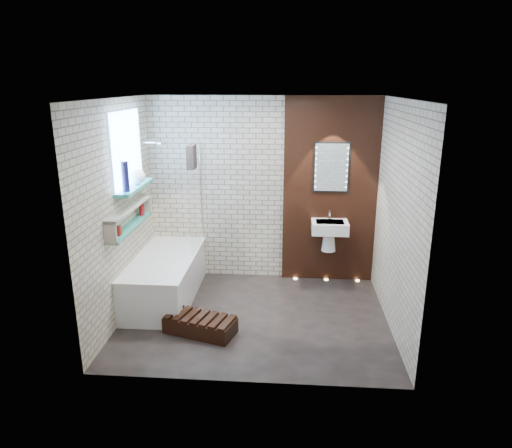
# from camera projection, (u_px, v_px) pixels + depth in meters

# --- Properties ---
(ground) EXTENTS (3.20, 3.20, 0.00)m
(ground) POSITION_uv_depth(u_px,v_px,m) (255.00, 317.00, 5.73)
(ground) COLOR black
(ground) RESTS_ON ground
(room_shell) EXTENTS (3.24, 3.20, 2.60)m
(room_shell) POSITION_uv_depth(u_px,v_px,m) (255.00, 215.00, 5.35)
(room_shell) COLOR #B5A990
(room_shell) RESTS_ON ground
(walnut_panel) EXTENTS (1.30, 0.06, 2.60)m
(walnut_panel) POSITION_uv_depth(u_px,v_px,m) (330.00, 192.00, 6.49)
(walnut_panel) COLOR black
(walnut_panel) RESTS_ON ground
(clerestory_window) EXTENTS (0.18, 1.00, 0.94)m
(clerestory_window) POSITION_uv_depth(u_px,v_px,m) (128.00, 157.00, 5.62)
(clerestory_window) COLOR #7FADE0
(clerestory_window) RESTS_ON room_shell
(display_niche) EXTENTS (0.14, 1.30, 0.26)m
(display_niche) POSITION_uv_depth(u_px,v_px,m) (130.00, 217.00, 5.63)
(display_niche) COLOR teal
(display_niche) RESTS_ON room_shell
(bathtub) EXTENTS (0.79, 1.74, 0.70)m
(bathtub) POSITION_uv_depth(u_px,v_px,m) (165.00, 277.00, 6.16)
(bathtub) COLOR white
(bathtub) RESTS_ON ground
(bath_screen) EXTENTS (0.01, 0.78, 1.40)m
(bath_screen) POSITION_uv_depth(u_px,v_px,m) (196.00, 197.00, 6.27)
(bath_screen) COLOR white
(bath_screen) RESTS_ON bathtub
(towel) EXTENTS (0.09, 0.23, 0.30)m
(towel) POSITION_uv_depth(u_px,v_px,m) (192.00, 157.00, 5.94)
(towel) COLOR black
(towel) RESTS_ON bath_screen
(shower_head) EXTENTS (0.18, 0.18, 0.02)m
(shower_head) POSITION_uv_depth(u_px,v_px,m) (162.00, 143.00, 6.14)
(shower_head) COLOR silver
(shower_head) RESTS_ON room_shell
(washbasin) EXTENTS (0.50, 0.36, 0.58)m
(washbasin) POSITION_uv_depth(u_px,v_px,m) (329.00, 231.00, 6.45)
(washbasin) COLOR white
(washbasin) RESTS_ON walnut_panel
(led_mirror) EXTENTS (0.50, 0.02, 0.70)m
(led_mirror) POSITION_uv_depth(u_px,v_px,m) (331.00, 167.00, 6.35)
(led_mirror) COLOR black
(led_mirror) RESTS_ON walnut_panel
(walnut_step) EXTENTS (0.87, 0.58, 0.18)m
(walnut_step) POSITION_uv_depth(u_px,v_px,m) (200.00, 325.00, 5.35)
(walnut_step) COLOR black
(walnut_step) RESTS_ON ground
(niche_bottles) EXTENTS (0.07, 0.93, 0.17)m
(niche_bottles) POSITION_uv_depth(u_px,v_px,m) (135.00, 215.00, 5.82)
(niche_bottles) COLOR maroon
(niche_bottles) RESTS_ON display_niche
(sill_vases) EXTENTS (0.19, 0.55, 0.35)m
(sill_vases) POSITION_uv_depth(u_px,v_px,m) (134.00, 176.00, 5.67)
(sill_vases) COLOR white
(sill_vases) RESTS_ON clerestory_window
(floor_uplights) EXTENTS (0.96, 0.06, 0.01)m
(floor_uplights) POSITION_uv_depth(u_px,v_px,m) (326.00, 280.00, 6.80)
(floor_uplights) COLOR #FFD899
(floor_uplights) RESTS_ON ground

